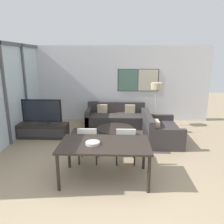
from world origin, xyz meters
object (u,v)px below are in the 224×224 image
(fruit_bowl, at_px, (93,143))
(tv_console, at_px, (43,130))
(sofa_main, at_px, (116,118))
(dining_chair_centre, at_px, (126,143))
(dining_chair_left, at_px, (88,142))
(dining_table, at_px, (105,147))
(coffee_table, at_px, (115,131))
(floor_lamp, at_px, (156,89))
(sofa_side, at_px, (159,132))
(television, at_px, (42,112))

(fruit_bowl, bearing_deg, tv_console, 127.83)
(sofa_main, bearing_deg, dining_chair_centre, -84.67)
(tv_console, xyz_separation_m, dining_chair_left, (1.61, -1.59, 0.29))
(dining_table, xyz_separation_m, fruit_bowl, (-0.23, -0.06, 0.10))
(sofa_main, height_order, coffee_table, sofa_main)
(dining_table, bearing_deg, tv_console, 131.84)
(sofa_main, height_order, floor_lamp, floor_lamp)
(dining_chair_left, distance_m, fruit_bowl, 0.83)
(sofa_side, distance_m, dining_chair_centre, 1.76)
(coffee_table, distance_m, dining_chair_left, 1.65)
(television, bearing_deg, dining_chair_left, -44.64)
(floor_lamp, bearing_deg, dining_chair_centre, -111.32)
(fruit_bowl, bearing_deg, dining_chair_centre, 48.84)
(tv_console, bearing_deg, dining_chair_left, -44.63)
(television, bearing_deg, sofa_side, -2.68)
(fruit_bowl, relative_size, floor_lamp, 0.18)
(sofa_side, bearing_deg, tv_console, 87.33)
(television, bearing_deg, coffee_table, -1.75)
(tv_console, bearing_deg, sofa_main, 30.80)
(sofa_main, height_order, dining_chair_left, dining_chair_left)
(sofa_main, distance_m, fruit_bowl, 3.70)
(dining_chair_centre, bearing_deg, floor_lamp, 68.68)
(sofa_side, bearing_deg, fruit_bowl, 142.55)
(sofa_side, bearing_deg, floor_lamp, -4.10)
(tv_console, distance_m, sofa_side, 3.48)
(television, relative_size, sofa_main, 0.57)
(television, distance_m, sofa_side, 3.52)
(television, relative_size, sofa_side, 0.76)
(tv_console, relative_size, dining_chair_left, 1.72)
(television, xyz_separation_m, sofa_main, (2.20, 1.31, -0.54))
(dining_chair_left, bearing_deg, coffee_table, 68.93)
(sofa_side, relative_size, dining_table, 0.89)
(television, height_order, sofa_main, television)
(television, height_order, dining_chair_left, television)
(sofa_side, height_order, dining_chair_centre, dining_chair_centre)
(dining_chair_centre, height_order, floor_lamp, floor_lamp)
(sofa_side, xyz_separation_m, coffee_table, (-1.28, 0.10, -0.01))
(sofa_main, relative_size, dining_table, 1.19)
(television, xyz_separation_m, dining_table, (2.04, -2.28, -0.11))
(dining_chair_left, bearing_deg, tv_console, 135.37)
(tv_console, bearing_deg, fruit_bowl, -52.17)
(dining_chair_centre, bearing_deg, coffee_table, 100.09)
(sofa_side, height_order, coffee_table, sofa_side)
(tv_console, height_order, fruit_bowl, fruit_bowl)
(floor_lamp, bearing_deg, fruit_bowl, -116.15)
(dining_chair_left, xyz_separation_m, dining_chair_centre, (0.86, 0.00, 0.00))
(television, relative_size, dining_chair_centre, 1.36)
(fruit_bowl, bearing_deg, dining_table, 14.21)
(floor_lamp, bearing_deg, dining_chair_left, -124.61)
(tv_console, relative_size, sofa_side, 0.96)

